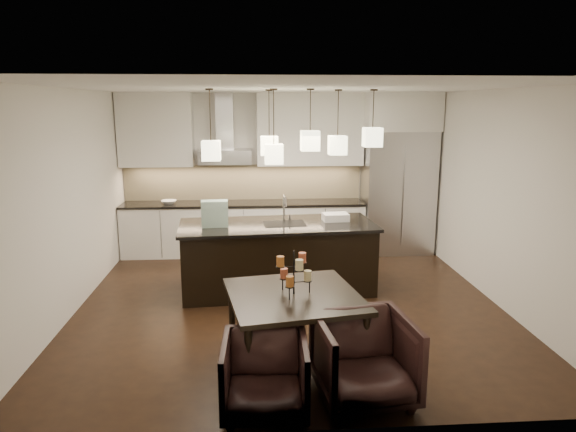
{
  "coord_description": "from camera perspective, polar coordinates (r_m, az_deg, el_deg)",
  "views": [
    {
      "loc": [
        -0.46,
        -6.43,
        2.6
      ],
      "look_at": [
        0.0,
        0.2,
        1.15
      ],
      "focal_mm": 32.0,
      "sensor_mm": 36.0,
      "label": 1
    }
  ],
  "objects": [
    {
      "name": "floor",
      "position": [
        6.96,
        0.12,
        -9.73
      ],
      "size": [
        5.5,
        5.5,
        0.02
      ],
      "primitive_type": "cube",
      "color": "black",
      "rests_on": "ground"
    },
    {
      "name": "ceiling",
      "position": [
        6.45,
        0.13,
        14.17
      ],
      "size": [
        5.5,
        5.5,
        0.02
      ],
      "primitive_type": "cube",
      "color": "white",
      "rests_on": "wall_back"
    },
    {
      "name": "wall_back",
      "position": [
        9.28,
        -1.11,
        4.86
      ],
      "size": [
        5.5,
        0.02,
        2.8
      ],
      "primitive_type": "cube",
      "color": "silver",
      "rests_on": "ground"
    },
    {
      "name": "wall_front",
      "position": [
        3.89,
        3.06,
        -5.65
      ],
      "size": [
        5.5,
        0.02,
        2.8
      ],
      "primitive_type": "cube",
      "color": "silver",
      "rests_on": "ground"
    },
    {
      "name": "wall_left",
      "position": [
        6.94,
        -23.27,
        1.33
      ],
      "size": [
        0.02,
        5.5,
        2.8
      ],
      "primitive_type": "cube",
      "color": "silver",
      "rests_on": "ground"
    },
    {
      "name": "wall_right",
      "position": [
        7.3,
        22.3,
        1.91
      ],
      "size": [
        0.02,
        5.5,
        2.8
      ],
      "primitive_type": "cube",
      "color": "silver",
      "rests_on": "ground"
    },
    {
      "name": "refrigerator",
      "position": [
        9.3,
        12.06,
        2.59
      ],
      "size": [
        1.2,
        0.72,
        2.15
      ],
      "primitive_type": "cube",
      "color": "#B7B7BA",
      "rests_on": "floor"
    },
    {
      "name": "fridge_panel",
      "position": [
        9.18,
        12.46,
        11.23
      ],
      "size": [
        1.26,
        0.72,
        0.65
      ],
      "primitive_type": "cube",
      "color": "silver",
      "rests_on": "refrigerator"
    },
    {
      "name": "lower_cabinets",
      "position": [
        9.12,
        -4.9,
        -1.45
      ],
      "size": [
        4.21,
        0.62,
        0.88
      ],
      "primitive_type": "cube",
      "color": "silver",
      "rests_on": "floor"
    },
    {
      "name": "countertop",
      "position": [
        9.03,
        -4.95,
        1.39
      ],
      "size": [
        4.21,
        0.66,
        0.04
      ],
      "primitive_type": "cube",
      "color": "black",
      "rests_on": "lower_cabinets"
    },
    {
      "name": "backsplash",
      "position": [
        9.27,
        -4.96,
        3.78
      ],
      "size": [
        4.21,
        0.02,
        0.63
      ],
      "primitive_type": "cube",
      "color": "beige",
      "rests_on": "countertop"
    },
    {
      "name": "upper_cab_left",
      "position": [
        9.16,
        -14.49,
        9.25
      ],
      "size": [
        1.25,
        0.35,
        1.25
      ],
      "primitive_type": "cube",
      "color": "silver",
      "rests_on": "wall_back"
    },
    {
      "name": "upper_cab_right",
      "position": [
        9.07,
        2.47,
        9.6
      ],
      "size": [
        1.85,
        0.35,
        1.25
      ],
      "primitive_type": "cube",
      "color": "silver",
      "rests_on": "wall_back"
    },
    {
      "name": "hood_canopy",
      "position": [
        8.97,
        -6.97,
        6.57
      ],
      "size": [
        0.9,
        0.52,
        0.24
      ],
      "primitive_type": "cube",
      "color": "#B7B7BA",
      "rests_on": "wall_back"
    },
    {
      "name": "hood_chimney",
      "position": [
        9.04,
        -7.04,
        10.43
      ],
      "size": [
        0.3,
        0.28,
        0.96
      ],
      "primitive_type": "cube",
      "color": "#B7B7BA",
      "rests_on": "hood_canopy"
    },
    {
      "name": "fruit_bowl",
      "position": [
        9.08,
        -13.1,
        1.52
      ],
      "size": [
        0.26,
        0.26,
        0.06
      ],
      "primitive_type": "imported",
      "rotation": [
        0.0,
        0.0,
        0.01
      ],
      "color": "silver",
      "rests_on": "countertop"
    },
    {
      "name": "island_body",
      "position": [
        7.3,
        -1.17,
        -4.72
      ],
      "size": [
        2.7,
        1.25,
        0.93
      ],
      "primitive_type": "cube",
      "rotation": [
        0.0,
        0.0,
        0.08
      ],
      "color": "black",
      "rests_on": "floor"
    },
    {
      "name": "island_top",
      "position": [
        7.17,
        -1.19,
        -1.02
      ],
      "size": [
        2.8,
        1.34,
        0.04
      ],
      "primitive_type": "cube",
      "rotation": [
        0.0,
        0.0,
        0.08
      ],
      "color": "black",
      "rests_on": "island_body"
    },
    {
      "name": "faucet",
      "position": [
        7.24,
        -0.47,
        0.9
      ],
      "size": [
        0.12,
        0.26,
        0.4
      ],
      "primitive_type": null,
      "rotation": [
        0.0,
        0.0,
        0.08
      ],
      "color": "silver",
      "rests_on": "island_top"
    },
    {
      "name": "tote_bag",
      "position": [
        7.04,
        -8.15,
        0.27
      ],
      "size": [
        0.37,
        0.22,
        0.36
      ],
      "primitive_type": "cube",
      "rotation": [
        0.0,
        0.0,
        0.08
      ],
      "color": "#286240",
      "rests_on": "island_top"
    },
    {
      "name": "food_container",
      "position": [
        7.37,
        5.29,
        -0.12
      ],
      "size": [
        0.38,
        0.28,
        0.11
      ],
      "primitive_type": "cube",
      "rotation": [
        0.0,
        0.0,
        0.08
      ],
      "color": "silver",
      "rests_on": "island_top"
    },
    {
      "name": "dining_table",
      "position": [
        5.3,
        0.64,
        -12.48
      ],
      "size": [
        1.46,
        1.46,
        0.76
      ],
      "primitive_type": null,
      "rotation": [
        0.0,
        0.0,
        0.17
      ],
      "color": "black",
      "rests_on": "floor"
    },
    {
      "name": "candelabra",
      "position": [
        5.08,
        0.66,
        -6.3
      ],
      "size": [
        0.42,
        0.42,
        0.44
      ],
      "primitive_type": null,
      "rotation": [
        0.0,
        0.0,
        0.17
      ],
      "color": "black",
      "rests_on": "dining_table"
    },
    {
      "name": "candle_a",
      "position": [
        5.12,
        2.2,
        -6.63
      ],
      "size": [
        0.09,
        0.09,
        0.1
      ],
      "primitive_type": "cylinder",
      "rotation": [
        0.0,
        0.0,
        0.17
      ],
      "color": "beige",
      "rests_on": "candelabra"
    },
    {
      "name": "candle_b",
      "position": [
        5.18,
        -0.44,
        -6.39
      ],
      "size": [
        0.09,
        0.09,
        0.1
      ],
      "primitive_type": "cylinder",
      "rotation": [
        0.0,
        0.0,
        0.17
      ],
      "color": "#BF5638",
      "rests_on": "candelabra"
    },
    {
      "name": "candle_c",
      "position": [
        4.96,
        0.21,
        -7.26
      ],
      "size": [
        0.09,
        0.09,
        0.1
      ],
      "primitive_type": "cylinder",
      "rotation": [
        0.0,
        0.0,
        0.17
      ],
      "color": "#A85D23",
      "rests_on": "candelabra"
    },
    {
      "name": "candle_d",
      "position": [
        5.15,
        1.61,
        -4.64
      ],
      "size": [
        0.09,
        0.09,
        0.1
      ],
      "primitive_type": "cylinder",
      "rotation": [
        0.0,
        0.0,
        0.17
      ],
      "color": "#BF5638",
      "rests_on": "candelabra"
    },
    {
      "name": "candle_e",
      "position": [
        5.03,
        -0.85,
        -5.06
      ],
      "size": [
        0.09,
        0.09,
        0.1
      ],
      "primitive_type": "cylinder",
      "rotation": [
        0.0,
        0.0,
        0.17
      ],
      "color": "#A85D23",
      "rests_on": "candelabra"
    },
    {
      "name": "candle_f",
      "position": [
        4.92,
        1.27,
        -5.44
      ],
      "size": [
        0.09,
        0.09,
        0.1
      ],
      "primitive_type": "cylinder",
      "rotation": [
        0.0,
        0.0,
        0.17
      ],
      "color": "beige",
      "rests_on": "candelabra"
    },
    {
      "name": "armchair_left",
      "position": [
        4.57,
        -2.58,
        -17.36
      ],
      "size": [
        0.74,
        0.76,
        0.68
      ],
      "primitive_type": "imported",
      "rotation": [
        0.0,
        0.0,
        -0.03
      ],
      "color": "black",
      "rests_on": "floor"
    },
    {
      "name": "armchair_right",
      "position": [
        4.78,
        8.49,
        -15.42
      ],
      "size": [
        0.92,
        0.94,
        0.77
      ],
      "primitive_type": "imported",
      "rotation": [
        0.0,
        0.0,
        0.12
      ],
      "color": "black",
      "rests_on": "floor"
    },
    {
      "name": "pendant_a",
      "position": [
        6.89,
        -8.53,
        7.19
      ],
      "size": [
        0.24,
        0.24,
        0.26
      ],
      "primitive_type": "cube",
      "color": "beige",
      "rests_on": "ceiling"
    },
    {
      "name": "pendant_b",
      "position": [
        7.22,
        -2.09,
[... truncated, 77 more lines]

